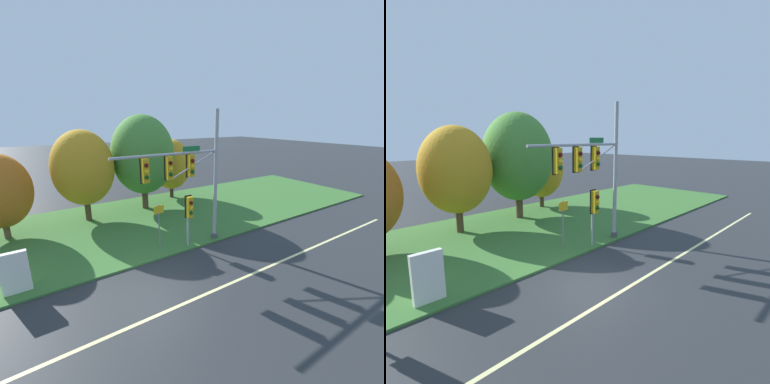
% 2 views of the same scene
% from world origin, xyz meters
% --- Properties ---
extents(ground_plane, '(160.00, 160.00, 0.00)m').
position_xyz_m(ground_plane, '(0.00, 0.00, 0.00)').
color(ground_plane, '#282B2D').
extents(lane_stripe, '(36.00, 0.16, 0.01)m').
position_xyz_m(lane_stripe, '(0.00, -1.20, 0.00)').
color(lane_stripe, beige).
rests_on(lane_stripe, ground).
extents(grass_verge, '(48.00, 11.50, 0.10)m').
position_xyz_m(grass_verge, '(0.00, 8.25, 0.05)').
color(grass_verge, '#386B2D').
rests_on(grass_verge, ground).
extents(traffic_signal_mast, '(6.43, 0.49, 7.89)m').
position_xyz_m(traffic_signal_mast, '(3.59, 2.95, 4.50)').
color(traffic_signal_mast, '#9EA0A5').
rests_on(traffic_signal_mast, grass_verge).
extents(pedestrian_signal_further_along, '(0.46, 0.55, 3.13)m').
position_xyz_m(pedestrian_signal_further_along, '(3.50, 2.83, 2.37)').
color(pedestrian_signal_further_along, '#9EA0A5').
rests_on(pedestrian_signal_further_along, grass_verge).
extents(route_sign_post, '(0.63, 0.08, 2.63)m').
position_xyz_m(route_sign_post, '(1.97, 3.70, 1.77)').
color(route_sign_post, slate).
rests_on(route_sign_post, grass_verge).
extents(tree_behind_signpost, '(4.32, 4.32, 6.65)m').
position_xyz_m(tree_behind_signpost, '(-0.65, 10.49, 4.04)').
color(tree_behind_signpost, '#4C3823').
rests_on(tree_behind_signpost, grass_verge).
extents(tree_mid_verge, '(5.10, 5.10, 7.72)m').
position_xyz_m(tree_mid_verge, '(4.02, 10.72, 4.62)').
color(tree_mid_verge, '#4C3823').
rests_on(tree_mid_verge, grass_verge).
extents(tree_tall_centre, '(3.76, 3.76, 5.57)m').
position_xyz_m(tree_tall_centre, '(7.44, 12.35, 3.31)').
color(tree_tall_centre, '#423021').
rests_on(tree_tall_centre, grass_verge).
extents(info_kiosk, '(1.10, 0.24, 1.90)m').
position_xyz_m(info_kiosk, '(-5.08, 3.28, 1.04)').
color(info_kiosk, silver).
rests_on(info_kiosk, grass_verge).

